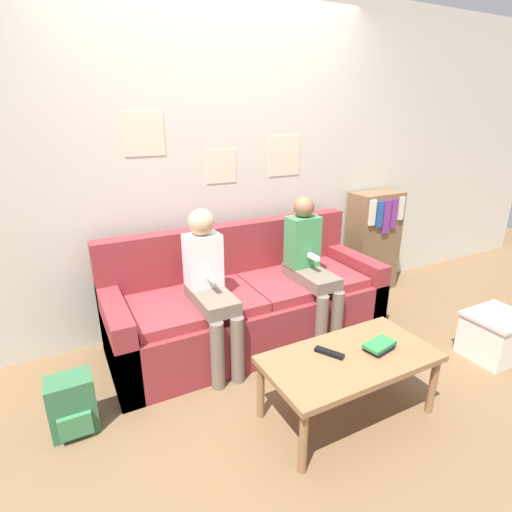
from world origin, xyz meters
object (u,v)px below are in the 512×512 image
Objects in this scene: coffee_table at (350,363)px; backpack at (72,405)px; person_left at (210,283)px; bookshelf at (373,241)px; person_right at (310,264)px; tv_remote at (329,353)px; storage_box at (495,335)px; couch at (248,305)px.

backpack is at bearing 156.99° from coffee_table.
person_left is 1.13× the size of bookshelf.
person_right is 1.19m from bookshelf.
tv_remote is at bearing 145.58° from coffee_table.
person_right reaches higher than coffee_table.
coffee_table is at bearing -23.01° from backpack.
person_right reaches higher than storage_box.
couch reaches higher than coffee_table.
tv_remote is 0.17× the size of bookshelf.
person_left is 1.95m from bookshelf.
bookshelf reaches higher than backpack.
bookshelf is at bearing 10.75° from couch.
storage_box is at bearing -0.77° from coffee_table.
person_left is 3.24× the size of backpack.
coffee_table is 2.92× the size of backpack.
person_left reaches higher than tv_remote.
person_right is at bearing -23.13° from couch.
coffee_table is at bearing -136.43° from bookshelf.
couch is 1.37m from backpack.
bookshelf is at bearing 43.57° from coffee_table.
storage_box is at bearing -35.28° from couch.
person_right reaches higher than couch.
couch is 0.58m from person_right.
bookshelf is at bearing 14.07° from person_left.
bookshelf is 1.38m from storage_box.
backpack is (-1.30, -0.43, -0.12)m from couch.
tv_remote reaches higher than storage_box.
coffee_table is 1.37m from storage_box.
couch is 6.16× the size of backpack.
coffee_table is at bearing 179.23° from storage_box.
couch reaches higher than storage_box.
person_right is 1.43m from storage_box.
couch is 1.82m from storage_box.
coffee_table is at bearing -82.69° from couch.
person_right is 1.13× the size of bookshelf.
person_right is (0.81, -0.00, -0.01)m from person_left.
coffee_table is at bearing -64.00° from tv_remote.
person_left reaches higher than backpack.
backpack is (-1.74, -0.24, -0.44)m from person_right.
bookshelf is (1.52, 0.29, 0.20)m from couch.
person_left is 2.10m from storage_box.
person_right is 6.59× the size of tv_remote.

